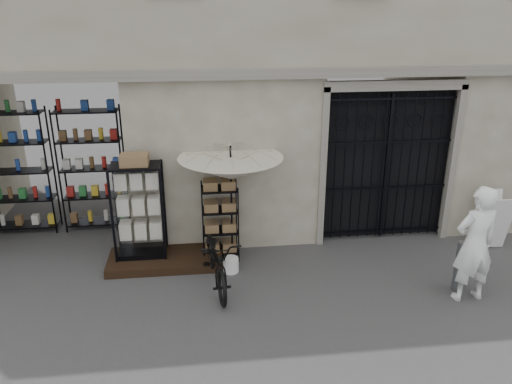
{
  "coord_description": "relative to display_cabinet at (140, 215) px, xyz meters",
  "views": [
    {
      "loc": [
        -1.73,
        -6.44,
        4.35
      ],
      "look_at": [
        -0.8,
        1.4,
        1.35
      ],
      "focal_mm": 35.0,
      "sensor_mm": 36.0,
      "label": 1
    }
  ],
  "objects": [
    {
      "name": "ground",
      "position": [
        2.8,
        -1.69,
        -0.9
      ],
      "size": [
        80.0,
        80.0,
        0.0
      ],
      "primitive_type": "plane",
      "color": "black",
      "rests_on": "ground"
    },
    {
      "name": "shop_recess",
      "position": [
        -1.7,
        1.11,
        0.6
      ],
      "size": [
        3.0,
        1.7,
        3.0
      ],
      "primitive_type": "cube",
      "color": "black",
      "rests_on": "ground"
    },
    {
      "name": "shop_shelving",
      "position": [
        -1.75,
        1.61,
        0.35
      ],
      "size": [
        2.7,
        0.5,
        2.5
      ],
      "primitive_type": "cube",
      "color": "black",
      "rests_on": "ground"
    },
    {
      "name": "iron_gate",
      "position": [
        4.55,
        0.59,
        0.6
      ],
      "size": [
        2.5,
        0.21,
        3.0
      ],
      "color": "black",
      "rests_on": "ground"
    },
    {
      "name": "step_platform",
      "position": [
        0.4,
        -0.14,
        -0.82
      ],
      "size": [
        2.0,
        0.9,
        0.15
      ],
      "primitive_type": "cube",
      "color": "black",
      "rests_on": "ground"
    },
    {
      "name": "display_cabinet",
      "position": [
        0.0,
        0.0,
        0.0
      ],
      "size": [
        0.94,
        0.72,
        1.8
      ],
      "rotation": [
        0.0,
        0.0,
        0.28
      ],
      "color": "black",
      "rests_on": "step_platform"
    },
    {
      "name": "wire_rack",
      "position": [
        1.4,
        0.01,
        -0.21
      ],
      "size": [
        0.64,
        0.48,
        1.41
      ],
      "rotation": [
        0.0,
        0.0,
        0.07
      ],
      "color": "black",
      "rests_on": "ground"
    },
    {
      "name": "market_umbrella",
      "position": [
        1.6,
        -0.08,
        0.93
      ],
      "size": [
        1.7,
        1.73,
        2.54
      ],
      "rotation": [
        0.0,
        0.0,
        0.1
      ],
      "color": "black",
      "rests_on": "ground"
    },
    {
      "name": "white_bucket",
      "position": [
        1.53,
        -0.55,
        -0.77
      ],
      "size": [
        0.32,
        0.32,
        0.26
      ],
      "primitive_type": "cylinder",
      "rotation": [
        0.0,
        0.0,
        0.22
      ],
      "color": "white",
      "rests_on": "ground"
    },
    {
      "name": "bicycle",
      "position": [
        1.28,
        -0.97,
        -0.9
      ],
      "size": [
        0.73,
        1.01,
        1.79
      ],
      "primitive_type": "imported",
      "rotation": [
        0.0,
        0.0,
        0.12
      ],
      "color": "black",
      "rests_on": "ground"
    },
    {
      "name": "steel_bollard",
      "position": [
        5.12,
        -1.56,
        -0.47
      ],
      "size": [
        0.2,
        0.2,
        0.85
      ],
      "primitive_type": "cylinder",
      "rotation": [
        0.0,
        0.0,
        -0.37
      ],
      "color": "slate",
      "rests_on": "ground"
    },
    {
      "name": "shopkeeper",
      "position": [
        5.15,
        -1.81,
        -0.9
      ],
      "size": [
        0.88,
        1.94,
        0.45
      ],
      "primitive_type": "imported",
      "rotation": [
        0.0,
        0.0,
        3.25
      ],
      "color": "white",
      "rests_on": "ground"
    },
    {
      "name": "easel_sign",
      "position": [
        6.47,
        -0.18,
        -0.35
      ],
      "size": [
        0.53,
        0.6,
        1.05
      ],
      "rotation": [
        0.0,
        0.0,
        -0.05
      ],
      "color": "silver",
      "rests_on": "ground"
    }
  ]
}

